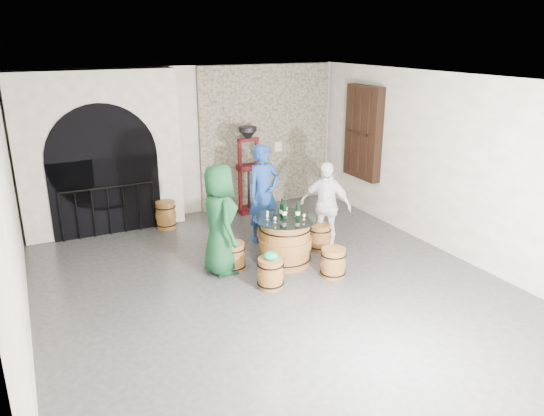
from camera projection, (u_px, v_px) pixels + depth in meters
name	position (u px, v px, depth m)	size (l,w,h in m)	color
ground	(271.00, 286.00, 8.21)	(8.00, 8.00, 0.00)	#323234
wall_back	(190.00, 142.00, 11.10)	(8.00, 8.00, 0.00)	silver
wall_front	(482.00, 312.00, 4.30)	(8.00, 8.00, 0.00)	silver
wall_left	(12.00, 226.00, 6.23)	(8.00, 8.00, 0.00)	silver
wall_right	(447.00, 165.00, 9.16)	(8.00, 8.00, 0.00)	silver
ceiling	(271.00, 80.00, 7.19)	(8.00, 8.00, 0.00)	beige
stone_facing_panel	(266.00, 136.00, 11.80)	(3.20, 0.12, 3.18)	gray
arched_opening	(101.00, 154.00, 10.09)	(3.10, 0.60, 3.19)	silver
shuttered_window	(363.00, 133.00, 11.09)	(0.23, 1.10, 2.00)	black
barrel_table	(285.00, 241.00, 8.88)	(1.10, 1.10, 0.85)	olive
barrel_stool_left	(233.00, 257.00, 8.70)	(0.43, 0.43, 0.49)	olive
barrel_stool_far	(268.00, 232.00, 9.76)	(0.43, 0.43, 0.49)	olive
barrel_stool_right	(320.00, 237.00, 9.55)	(0.43, 0.43, 0.49)	olive
barrel_stool_near_right	(333.00, 263.00, 8.46)	(0.43, 0.43, 0.49)	olive
barrel_stool_near_left	(270.00, 273.00, 8.09)	(0.43, 0.43, 0.49)	olive
green_cap	(271.00, 256.00, 8.00)	(0.26, 0.22, 0.12)	#0D9757
person_green	(220.00, 220.00, 8.43)	(0.91, 0.59, 1.85)	#124021
person_blue	(264.00, 193.00, 9.77)	(0.69, 0.45, 1.89)	navy
person_white	(325.00, 206.00, 9.45)	(0.97, 0.40, 1.65)	white
wine_bottle_left	(284.00, 211.00, 8.67)	(0.08, 0.08, 0.32)	black
wine_bottle_center	(298.00, 211.00, 8.67)	(0.08, 0.08, 0.32)	black
wine_bottle_right	(282.00, 210.00, 8.76)	(0.08, 0.08, 0.32)	black
tasting_glass_a	(275.00, 220.00, 8.51)	(0.05, 0.05, 0.10)	#C76B26
tasting_glass_b	(296.00, 214.00, 8.80)	(0.05, 0.05, 0.10)	#C76B26
tasting_glass_c	(268.00, 214.00, 8.80)	(0.05, 0.05, 0.10)	#C76B26
tasting_glass_d	(286.00, 210.00, 8.99)	(0.05, 0.05, 0.10)	#C76B26
tasting_glass_e	(304.00, 217.00, 8.65)	(0.05, 0.05, 0.10)	#C76B26
tasting_glass_f	(267.00, 217.00, 8.64)	(0.05, 0.05, 0.10)	#C76B26
side_barrel	(166.00, 215.00, 10.60)	(0.43, 0.43, 0.57)	olive
corking_press	(248.00, 163.00, 11.30)	(0.79, 0.43, 1.93)	#450B0F
control_box	(277.00, 146.00, 11.92)	(0.18, 0.10, 0.22)	silver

